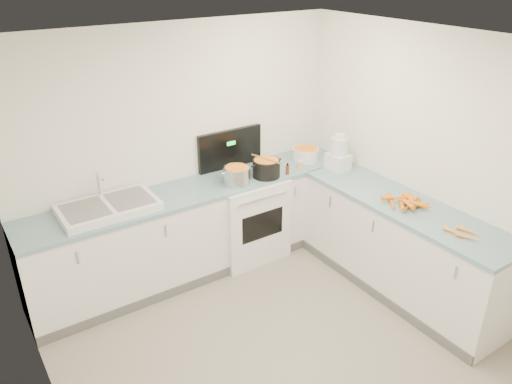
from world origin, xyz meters
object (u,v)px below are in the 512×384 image
sink (108,207)px  food_processor (339,154)px  steel_pot (237,177)px  extract_bottle (287,170)px  mixing_bowl (306,154)px  spice_jar (300,166)px  stove (245,215)px  black_pot (266,169)px

sink → food_processor: (2.38, -0.42, 0.13)m
steel_pot → extract_bottle: bearing=-8.6°
mixing_bowl → food_processor: food_processor is taller
sink → food_processor: food_processor is taller
sink → mixing_bowl: (2.25, -0.02, 0.03)m
mixing_bowl → extract_bottle: bearing=-153.3°
sink → spice_jar: 2.04m
stove → steel_pot: size_ratio=5.02×
stove → mixing_bowl: size_ratio=4.57×
steel_pot → mixing_bowl: 0.99m
steel_pot → food_processor: size_ratio=0.69×
stove → spice_jar: stove is taller
steel_pot → mixing_bowl: size_ratio=0.91×
food_processor → mixing_bowl: bearing=107.7°
stove → food_processor: stove is taller
steel_pot → spice_jar: steel_pot is taller
food_processor → steel_pot: bearing=166.0°
steel_pot → spice_jar: bearing=-4.6°
food_processor → black_pot: bearing=160.7°
extract_bottle → stove: bearing=151.5°
stove → extract_bottle: stove is taller
stove → food_processor: bearing=-23.5°
stove → mixing_bowl: stove is taller
black_pot → extract_bottle: 0.23m
extract_bottle → spice_jar: 0.19m
stove → extract_bottle: bearing=-28.5°
extract_bottle → food_processor: size_ratio=0.26×
extract_bottle → mixing_bowl: bearing=26.7°
sink → food_processor: size_ratio=2.19×
stove → steel_pot: (-0.18, -0.13, 0.55)m
stove → black_pot: 0.59m
extract_bottle → steel_pot: bearing=171.4°
mixing_bowl → food_processor: 0.43m
spice_jar → food_processor: 0.43m
black_pot → extract_bottle: bearing=-18.6°
sink → extract_bottle: 1.86m
steel_pot → sink: bearing=173.5°
sink → black_pot: size_ratio=3.00×
steel_pot → mixing_bowl: steel_pot is taller
stove → black_pot: stove is taller
spice_jar → mixing_bowl: bearing=39.4°
stove → food_processor: 1.20m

